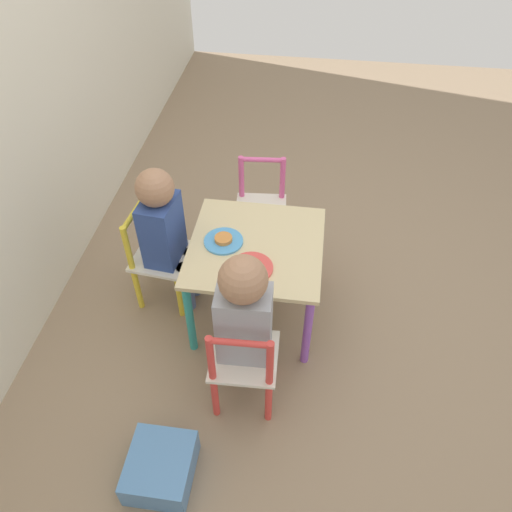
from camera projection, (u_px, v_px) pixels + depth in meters
The scene contains 10 objects.
ground_plane at pixel (256, 310), 2.44m from camera, with size 6.00×6.00×0.00m, color #8C755B.
kids_table at pixel (256, 256), 2.18m from camera, with size 0.57×0.57×0.44m.
chair_red at pixel (244, 364), 1.93m from camera, with size 0.27×0.27×0.51m.
chair_yellow at pixel (159, 258), 2.34m from camera, with size 0.29×0.29×0.51m.
chair_pink at pixel (261, 209), 2.60m from camera, with size 0.28×0.28×0.51m.
child_left at pixel (245, 317), 1.82m from camera, with size 0.22×0.20×0.77m.
child_back at pixel (165, 228), 2.20m from camera, with size 0.21×0.22×0.75m.
plate_left at pixel (251, 267), 2.03m from camera, with size 0.18×0.18×0.03m.
plate_back at pixel (223, 240), 2.14m from camera, with size 0.17×0.17×0.03m.
storage_bin at pixel (161, 467), 1.83m from camera, with size 0.26×0.23×0.13m.
Camera 1 is at (-1.54, -0.21, 1.90)m, focal length 35.00 mm.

